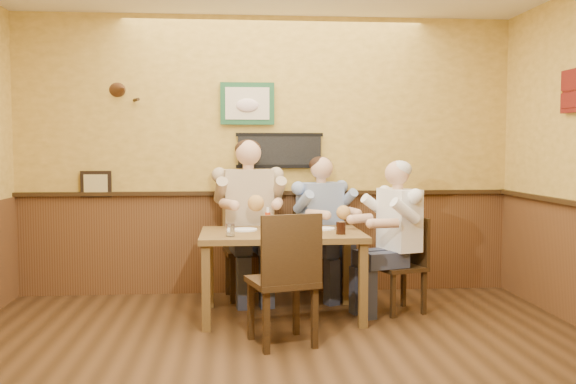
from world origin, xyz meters
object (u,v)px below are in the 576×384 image
object	(u,v)px
chair_back_left	(248,249)
chair_back_right	(320,252)
diner_white_elder	(399,245)
cola_tumbler	(341,228)
chair_right_end	(399,265)
salt_shaker	(278,226)
chair_near_side	(282,278)
diner_tan_shirt	(248,227)
pepper_shaker	(266,227)
dining_table	(282,242)
water_glass_left	(230,230)
water_glass_mid	(298,231)
diner_blue_polo	(320,234)
hot_sauce_bottle	(268,221)

from	to	relation	value
chair_back_left	chair_back_right	bearing A→B (deg)	-4.20
diner_white_elder	cola_tumbler	bearing A→B (deg)	-83.37
chair_right_end	salt_shaker	xyz separation A→B (m)	(-1.09, 0.01, 0.37)
chair_near_side	diner_tan_shirt	world-z (taller)	diner_tan_shirt
chair_near_side	cola_tumbler	world-z (taller)	chair_near_side
chair_back_left	diner_white_elder	size ratio (longest dim) A/B	0.80
pepper_shaker	dining_table	bearing A→B (deg)	-8.40
chair_near_side	water_glass_left	xyz separation A→B (m)	(-0.39, 0.52, 0.30)
water_glass_left	chair_near_side	bearing A→B (deg)	-53.37
pepper_shaker	water_glass_mid	bearing A→B (deg)	-59.70
diner_blue_polo	water_glass_left	size ratio (longest dim) A/B	11.84
diner_tan_shirt	water_glass_mid	bearing A→B (deg)	-78.74
hot_sauce_bottle	salt_shaker	distance (m)	0.14
chair_right_end	diner_tan_shirt	bearing A→B (deg)	-134.77
dining_table	chair_right_end	distance (m)	1.09
diner_tan_shirt	chair_back_right	bearing A→B (deg)	-4.20
dining_table	chair_back_left	distance (m)	0.80
chair_back_right	salt_shaker	world-z (taller)	chair_back_right
diner_tan_shirt	salt_shaker	size ratio (longest dim) A/B	15.57
salt_shaker	pepper_shaker	bearing A→B (deg)	-148.86
diner_tan_shirt	diner_blue_polo	distance (m)	0.72
diner_tan_shirt	diner_blue_polo	bearing A→B (deg)	-4.20
diner_white_elder	water_glass_left	distance (m)	1.55
diner_blue_polo	water_glass_mid	size ratio (longest dim) A/B	11.67
hot_sauce_bottle	water_glass_mid	bearing A→B (deg)	-59.67
chair_back_left	hot_sauce_bottle	distance (m)	0.84
chair_back_left	diner_tan_shirt	world-z (taller)	diner_tan_shirt
chair_right_end	diner_blue_polo	world-z (taller)	diner_blue_polo
diner_tan_shirt	chair_right_end	bearing A→B (deg)	-33.50
chair_near_side	salt_shaker	size ratio (longest dim) A/B	11.18
water_glass_mid	hot_sauce_bottle	bearing A→B (deg)	120.33
water_glass_mid	chair_back_left	bearing A→B (deg)	108.58
dining_table	hot_sauce_bottle	xyz separation A→B (m)	(-0.12, -0.01, 0.19)
dining_table	chair_right_end	size ratio (longest dim) A/B	1.63
diner_blue_polo	pepper_shaker	xyz separation A→B (m)	(-0.58, -0.75, 0.17)
chair_back_right	water_glass_left	world-z (taller)	chair_back_right
cola_tumbler	pepper_shaker	bearing A→B (deg)	161.17
chair_back_left	diner_blue_polo	bearing A→B (deg)	-4.20
diner_tan_shirt	water_glass_left	size ratio (longest dim) A/B	13.25
diner_blue_polo	water_glass_left	bearing A→B (deg)	-154.27
chair_near_side	pepper_shaker	bearing A→B (deg)	-99.90
dining_table	chair_back_right	xyz separation A→B (m)	(0.44, 0.77, -0.22)
diner_white_elder	cola_tumbler	world-z (taller)	diner_white_elder
dining_table	water_glass_left	size ratio (longest dim) A/B	13.27
cola_tumbler	hot_sauce_bottle	distance (m)	0.64
chair_right_end	water_glass_left	xyz separation A→B (m)	(-1.50, -0.33, 0.37)
dining_table	diner_tan_shirt	distance (m)	0.79
dining_table	chair_back_right	world-z (taller)	chair_back_right
hot_sauce_bottle	dining_table	bearing A→B (deg)	2.47
chair_near_side	cola_tumbler	distance (m)	0.85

